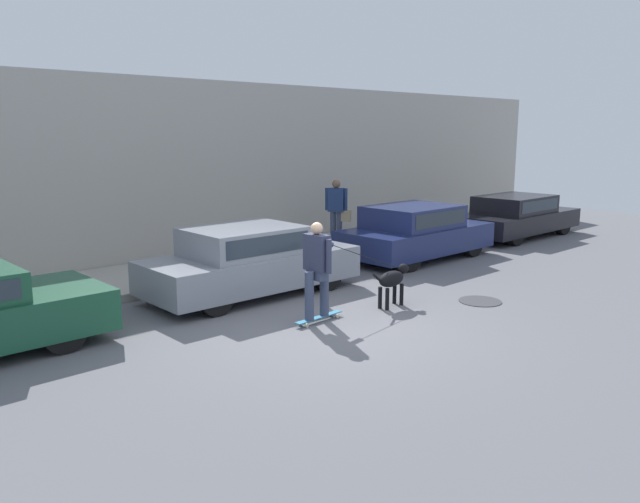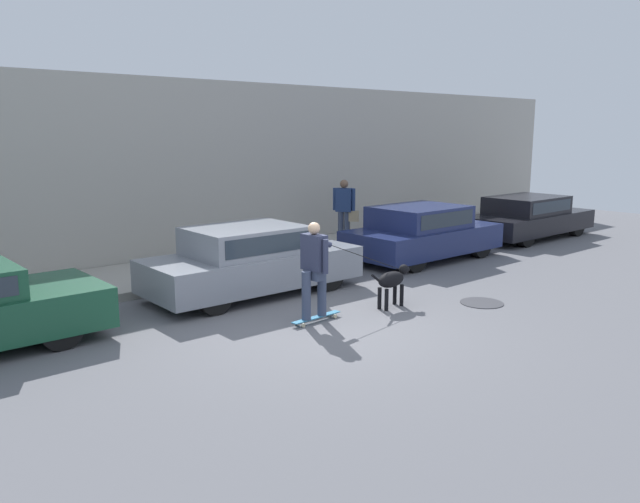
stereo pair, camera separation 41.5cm
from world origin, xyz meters
The scene contains 11 objects.
ground_plane centered at (0.00, 0.00, 0.00)m, with size 36.00×36.00×0.00m, color slate.
back_wall centered at (0.00, 6.16, 2.12)m, with size 32.00×0.30×4.24m.
sidewalk_curb centered at (0.00, 4.75, 0.08)m, with size 30.00×2.47×0.16m.
parked_car_1 centered at (0.32, 2.45, 0.63)m, with size 4.14×1.77×1.31m.
parked_car_2 centered at (5.27, 2.45, 0.64)m, with size 3.96×1.85×1.30m.
parked_car_3 centered at (9.98, 2.45, 0.60)m, with size 4.40×1.75×1.22m.
dog centered at (1.67, 0.10, 0.48)m, with size 1.02×0.33×0.72m.
skateboarder centered at (0.07, 0.31, 0.93)m, with size 2.39×0.61×1.64m.
pedestrian_with_bag centered at (4.79, 4.66, 1.07)m, with size 0.45×0.62×1.66m.
manhole_cover centered at (3.08, -0.80, 0.01)m, with size 0.77×0.77×0.01m.
fire_hydrant centered at (7.56, 3.27, 0.42)m, with size 0.18×0.18×0.80m.
Camera 1 is at (-6.52, -6.81, 3.05)m, focal length 35.00 mm.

